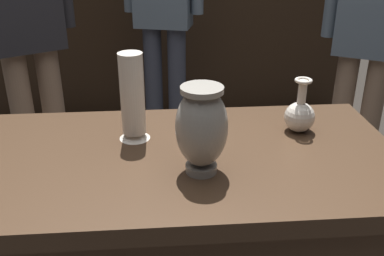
# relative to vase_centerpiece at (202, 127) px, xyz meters

# --- Properties ---
(back_display_shelf) EXTENTS (2.60, 0.40, 0.99)m
(back_display_shelf) POSITION_rel_vase_centerpiece_xyz_m (-0.04, 2.30, -0.43)
(back_display_shelf) COLOR black
(back_display_shelf) RESTS_ON ground_plane
(vase_centerpiece) EXTENTS (0.13, 0.13, 0.23)m
(vase_centerpiece) POSITION_rel_vase_centerpiece_xyz_m (0.00, 0.00, 0.00)
(vase_centerpiece) COLOR gray
(vase_centerpiece) RESTS_ON display_plinth
(vase_tall_behind) EXTENTS (0.09, 0.09, 0.26)m
(vase_tall_behind) POSITION_rel_vase_centerpiece_xyz_m (-0.18, 0.21, -0.00)
(vase_tall_behind) COLOR silver
(vase_tall_behind) RESTS_ON display_plinth
(vase_left_accent) EXTENTS (0.09, 0.09, 0.17)m
(vase_left_accent) POSITION_rel_vase_centerpiece_xyz_m (0.32, 0.22, -0.07)
(vase_left_accent) COLOR silver
(vase_left_accent) RESTS_ON display_plinth
(visitor_near_right) EXTENTS (0.42, 0.32, 1.53)m
(visitor_near_right) POSITION_rel_vase_centerpiece_xyz_m (0.96, 1.16, -0.03)
(visitor_near_right) COLOR #846B56
(visitor_near_right) RESTS_ON ground_plane
(visitor_near_left) EXTENTS (0.42, 0.31, 1.69)m
(visitor_near_left) POSITION_rel_vase_centerpiece_xyz_m (-0.70, 1.11, 0.07)
(visitor_near_left) COLOR #846B56
(visitor_near_left) RESTS_ON ground_plane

